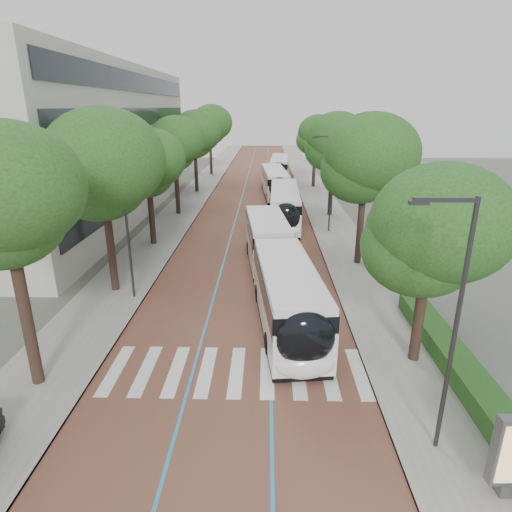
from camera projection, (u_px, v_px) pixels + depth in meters
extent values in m
plane|color=#51544C|center=(230.00, 387.00, 16.61)|extent=(160.00, 160.00, 0.00)
cube|color=brown|center=(256.00, 192.00, 54.36)|extent=(11.00, 140.00, 0.02)
cube|color=gray|center=(197.00, 192.00, 54.51)|extent=(4.00, 140.00, 0.12)
cube|color=gray|center=(315.00, 192.00, 54.17)|extent=(4.00, 140.00, 0.12)
cube|color=gray|center=(212.00, 192.00, 54.47)|extent=(0.20, 140.00, 0.14)
cube|color=gray|center=(300.00, 192.00, 54.21)|extent=(0.20, 140.00, 0.14)
cube|color=silver|center=(116.00, 369.00, 17.65)|extent=(0.55, 3.60, 0.01)
cube|color=silver|center=(146.00, 370.00, 17.62)|extent=(0.55, 3.60, 0.01)
cube|color=silver|center=(176.00, 370.00, 17.60)|extent=(0.55, 3.60, 0.01)
cube|color=silver|center=(206.00, 371.00, 17.57)|extent=(0.55, 3.60, 0.01)
cube|color=silver|center=(237.00, 371.00, 17.54)|extent=(0.55, 3.60, 0.01)
cube|color=silver|center=(267.00, 372.00, 17.51)|extent=(0.55, 3.60, 0.01)
cube|color=silver|center=(298.00, 372.00, 17.48)|extent=(0.55, 3.60, 0.01)
cube|color=silver|center=(328.00, 372.00, 17.45)|extent=(0.55, 3.60, 0.01)
cube|color=silver|center=(359.00, 373.00, 17.42)|extent=(0.55, 3.60, 0.01)
cube|color=#2685BE|center=(243.00, 192.00, 54.39)|extent=(0.12, 126.00, 0.01)
cube|color=#2685BE|center=(268.00, 192.00, 54.32)|extent=(0.12, 126.00, 0.01)
cube|color=#9E9A92|center=(51.00, 143.00, 41.18)|extent=(18.00, 40.00, 14.00)
cube|color=black|center=(147.00, 185.00, 42.29)|extent=(0.12, 38.00, 1.60)
cube|color=black|center=(144.00, 152.00, 41.23)|extent=(0.12, 38.00, 1.60)
cube|color=black|center=(142.00, 117.00, 40.18)|extent=(0.12, 38.00, 1.60)
cube|color=black|center=(139.00, 83.00, 39.19)|extent=(0.12, 38.00, 1.60)
cube|color=#214919|center=(468.00, 379.00, 16.23)|extent=(1.20, 14.00, 0.80)
cylinder|color=#2D2D30|center=(455.00, 334.00, 12.26)|extent=(0.14, 0.14, 8.00)
cube|color=#2D2D30|center=(446.00, 200.00, 10.99)|extent=(1.70, 0.12, 0.12)
cube|color=#2D2D30|center=(419.00, 203.00, 11.04)|extent=(0.50, 0.20, 0.10)
cylinder|color=#2D2D30|center=(331.00, 185.00, 35.86)|extent=(0.14, 0.14, 8.00)
cube|color=#2D2D30|center=(324.00, 137.00, 34.59)|extent=(1.70, 0.12, 0.12)
cube|color=#2D2D30|center=(315.00, 138.00, 34.63)|extent=(0.50, 0.20, 0.10)
cylinder|color=#2D2D30|center=(127.00, 228.00, 22.94)|extent=(0.14, 0.14, 8.00)
cylinder|color=black|center=(28.00, 326.00, 15.94)|extent=(0.44, 0.44, 5.11)
ellipsoid|color=#1F4415|center=(4.00, 203.00, 14.41)|extent=(5.11, 5.11, 4.34)
cylinder|color=black|center=(111.00, 251.00, 24.45)|extent=(0.44, 0.44, 5.01)
ellipsoid|color=#1F4415|center=(102.00, 170.00, 22.95)|extent=(6.39, 6.39, 5.43)
cylinder|color=black|center=(152.00, 218.00, 33.06)|extent=(0.44, 0.44, 4.33)
ellipsoid|color=#1F4415|center=(148.00, 166.00, 31.76)|extent=(5.21, 5.21, 4.43)
cylinder|color=black|center=(177.00, 191.00, 42.42)|extent=(0.44, 0.44, 4.76)
ellipsoid|color=#1F4415|center=(175.00, 146.00, 41.00)|extent=(5.35, 5.35, 4.55)
cylinder|color=black|center=(196.00, 173.00, 53.73)|extent=(0.44, 0.44, 4.87)
ellipsoid|color=#1F4415|center=(194.00, 137.00, 52.27)|extent=(6.05, 6.05, 5.14)
cylinder|color=black|center=(211.00, 158.00, 67.83)|extent=(0.44, 0.44, 5.26)
ellipsoid|color=#1F4415|center=(210.00, 127.00, 66.25)|extent=(6.47, 6.47, 5.50)
cylinder|color=black|center=(419.00, 320.00, 17.67)|extent=(0.44, 0.44, 3.94)
ellipsoid|color=#1F4415|center=(430.00, 237.00, 16.49)|extent=(5.38, 5.38, 4.57)
cylinder|color=black|center=(360.00, 230.00, 28.83)|extent=(0.44, 0.44, 4.90)
ellipsoid|color=#1F4415|center=(366.00, 163.00, 27.37)|extent=(6.01, 6.01, 5.11)
cylinder|color=black|center=(331.00, 191.00, 42.05)|extent=(0.44, 0.44, 4.92)
ellipsoid|color=#1F4415|center=(333.00, 144.00, 40.57)|extent=(5.73, 5.73, 4.87)
cylinder|color=black|center=(314.00, 170.00, 57.18)|extent=(0.44, 0.44, 4.70)
ellipsoid|color=#1F4415|center=(315.00, 137.00, 55.77)|extent=(5.18, 5.18, 4.40)
cylinder|color=black|center=(275.00, 259.00, 25.34)|extent=(2.38, 1.13, 2.30)
cube|color=white|center=(287.00, 304.00, 20.68)|extent=(3.46, 9.57, 1.82)
cube|color=black|center=(288.00, 282.00, 20.31)|extent=(3.48, 9.39, 0.97)
cube|color=silver|center=(288.00, 270.00, 20.10)|extent=(3.39, 9.38, 0.31)
cube|color=black|center=(287.00, 324.00, 21.04)|extent=(3.37, 9.19, 0.35)
cube|color=white|center=(267.00, 245.00, 29.58)|extent=(3.29, 7.96, 1.82)
cube|color=black|center=(267.00, 229.00, 29.20)|extent=(3.31, 7.81, 0.97)
cube|color=silver|center=(267.00, 220.00, 28.99)|extent=(3.22, 7.80, 0.31)
cube|color=black|center=(267.00, 260.00, 29.93)|extent=(3.21, 7.64, 0.35)
ellipsoid|color=black|center=(305.00, 338.00, 16.17)|extent=(2.45, 1.34, 2.28)
ellipsoid|color=white|center=(304.00, 365.00, 16.50)|extent=(2.44, 1.24, 1.14)
cylinder|color=black|center=(269.00, 343.00, 18.70)|extent=(0.40, 1.03, 1.00)
cylinder|color=black|center=(320.00, 341.00, 18.87)|extent=(0.40, 1.03, 1.00)
cylinder|color=black|center=(249.00, 248.00, 31.32)|extent=(0.40, 1.03, 1.00)
cylinder|color=black|center=(280.00, 247.00, 31.48)|extent=(0.40, 1.03, 1.00)
cylinder|color=black|center=(258.00, 293.00, 23.75)|extent=(0.40, 1.03, 1.00)
cylinder|color=black|center=(299.00, 292.00, 23.92)|extent=(0.40, 1.03, 1.00)
cube|color=white|center=(284.00, 210.00, 39.76)|extent=(2.73, 12.05, 1.82)
cube|color=black|center=(285.00, 197.00, 39.39)|extent=(2.77, 11.81, 0.97)
cube|color=silver|center=(285.00, 190.00, 39.17)|extent=(2.68, 11.81, 0.31)
cube|color=black|center=(284.00, 221.00, 40.12)|extent=(2.67, 11.57, 0.35)
ellipsoid|color=black|center=(286.00, 217.00, 34.00)|extent=(2.37, 1.15, 2.28)
ellipsoid|color=white|center=(286.00, 231.00, 34.33)|extent=(2.37, 1.05, 1.14)
cylinder|color=black|center=(272.00, 228.00, 36.66)|extent=(0.32, 1.01, 1.00)
cylinder|color=black|center=(298.00, 228.00, 36.57)|extent=(0.32, 1.01, 1.00)
cylinder|color=black|center=(272.00, 208.00, 43.64)|extent=(0.32, 1.01, 1.00)
cylinder|color=black|center=(295.00, 208.00, 43.55)|extent=(0.32, 1.01, 1.00)
cube|color=white|center=(274.00, 185.00, 52.12)|extent=(3.33, 12.14, 1.82)
cube|color=black|center=(275.00, 176.00, 51.74)|extent=(3.35, 11.91, 0.97)
cube|color=silver|center=(275.00, 170.00, 51.53)|extent=(3.26, 11.90, 0.31)
cube|color=black|center=(274.00, 194.00, 52.48)|extent=(3.25, 11.66, 0.35)
ellipsoid|color=black|center=(279.00, 188.00, 46.36)|extent=(2.42, 1.26, 2.28)
ellipsoid|color=white|center=(279.00, 198.00, 46.68)|extent=(2.41, 1.16, 1.14)
cylinder|color=black|center=(267.00, 197.00, 48.92)|extent=(0.37, 1.02, 1.00)
cylinder|color=black|center=(287.00, 197.00, 49.02)|extent=(0.37, 1.02, 1.00)
cylinder|color=black|center=(263.00, 186.00, 55.90)|extent=(0.37, 1.02, 1.00)
cylinder|color=black|center=(280.00, 186.00, 56.00)|extent=(0.37, 1.02, 1.00)
cube|color=white|center=(279.00, 170.00, 64.44)|extent=(3.10, 12.11, 1.82)
cube|color=black|center=(279.00, 163.00, 64.06)|extent=(3.12, 11.87, 0.97)
cube|color=silver|center=(279.00, 158.00, 63.85)|extent=(3.03, 11.87, 0.31)
cube|color=black|center=(279.00, 178.00, 64.80)|extent=(3.02, 11.63, 0.35)
ellipsoid|color=black|center=(278.00, 171.00, 58.69)|extent=(2.40, 1.22, 2.28)
ellipsoid|color=white|center=(278.00, 179.00, 59.01)|extent=(2.40, 1.12, 1.14)
cylinder|color=black|center=(271.00, 179.00, 61.38)|extent=(0.35, 1.01, 1.00)
cylinder|color=black|center=(286.00, 179.00, 61.22)|extent=(0.35, 1.01, 1.00)
cylinder|color=black|center=(273.00, 172.00, 68.35)|extent=(0.35, 1.01, 1.00)
cylinder|color=black|center=(287.00, 172.00, 68.19)|extent=(0.35, 1.01, 1.00)
cube|color=#59595B|center=(506.00, 486.00, 11.87)|extent=(0.58, 0.49, 0.37)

